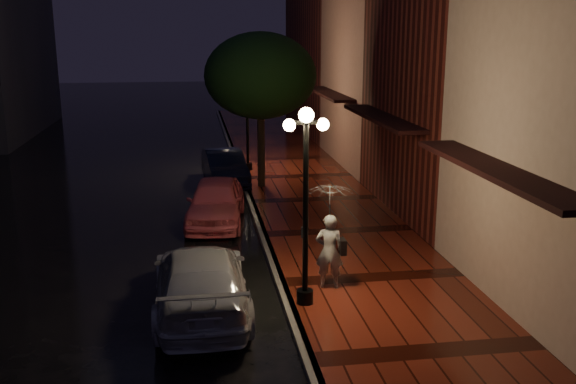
{
  "coord_description": "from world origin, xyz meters",
  "views": [
    {
      "loc": [
        -1.97,
        -17.9,
        6.0
      ],
      "look_at": [
        0.73,
        0.02,
        1.4
      ],
      "focal_mm": 40.0,
      "sensor_mm": 36.0,
      "label": 1
    }
  ],
  "objects_px": {
    "woman_with_umbrella": "(330,220)",
    "parking_meter": "(304,252)",
    "silver_car": "(201,281)",
    "streetlamp_far": "(247,113)",
    "navy_car": "(225,168)",
    "streetlamp_near": "(306,195)",
    "street_tree": "(261,78)",
    "pink_car": "(216,202)"
  },
  "relations": [
    {
      "from": "streetlamp_near",
      "to": "parking_meter",
      "type": "distance_m",
      "value": 1.75
    },
    {
      "from": "silver_car",
      "to": "parking_meter",
      "type": "relative_size",
      "value": 3.31
    },
    {
      "from": "streetlamp_far",
      "to": "silver_car",
      "type": "xyz_separation_m",
      "value": [
        -2.26,
        -13.77,
        -1.88
      ]
    },
    {
      "from": "navy_car",
      "to": "streetlamp_near",
      "type": "bearing_deg",
      "value": -90.21
    },
    {
      "from": "streetlamp_far",
      "to": "pink_car",
      "type": "relative_size",
      "value": 1.02
    },
    {
      "from": "streetlamp_near",
      "to": "woman_with_umbrella",
      "type": "xyz_separation_m",
      "value": [
        0.71,
        0.81,
        -0.82
      ]
    },
    {
      "from": "streetlamp_far",
      "to": "pink_car",
      "type": "xyz_separation_m",
      "value": [
        -1.67,
        -7.21,
        -1.88
      ]
    },
    {
      "from": "streetlamp_near",
      "to": "street_tree",
      "type": "height_order",
      "value": "street_tree"
    },
    {
      "from": "streetlamp_near",
      "to": "streetlamp_far",
      "type": "relative_size",
      "value": 1.0
    },
    {
      "from": "silver_car",
      "to": "woman_with_umbrella",
      "type": "relative_size",
      "value": 2.0
    },
    {
      "from": "woman_with_umbrella",
      "to": "silver_car",
      "type": "bearing_deg",
      "value": 25.35
    },
    {
      "from": "pink_car",
      "to": "navy_car",
      "type": "xyz_separation_m",
      "value": [
        0.57,
        5.3,
        -0.04
      ]
    },
    {
      "from": "street_tree",
      "to": "parking_meter",
      "type": "relative_size",
      "value": 3.89
    },
    {
      "from": "pink_car",
      "to": "silver_car",
      "type": "height_order",
      "value": "pink_car"
    },
    {
      "from": "streetlamp_near",
      "to": "woman_with_umbrella",
      "type": "distance_m",
      "value": 1.36
    },
    {
      "from": "street_tree",
      "to": "woman_with_umbrella",
      "type": "distance_m",
      "value": 10.48
    },
    {
      "from": "silver_car",
      "to": "pink_car",
      "type": "bearing_deg",
      "value": -95.81
    },
    {
      "from": "parking_meter",
      "to": "pink_car",
      "type": "bearing_deg",
      "value": 124.17
    },
    {
      "from": "navy_car",
      "to": "pink_car",
      "type": "bearing_deg",
      "value": -101.53
    },
    {
      "from": "navy_car",
      "to": "parking_meter",
      "type": "relative_size",
      "value": 2.77
    },
    {
      "from": "street_tree",
      "to": "navy_car",
      "type": "relative_size",
      "value": 1.4
    },
    {
      "from": "silver_car",
      "to": "woman_with_umbrella",
      "type": "height_order",
      "value": "woman_with_umbrella"
    },
    {
      "from": "silver_car",
      "to": "streetlamp_far",
      "type": "bearing_deg",
      "value": -99.96
    },
    {
      "from": "streetlamp_near",
      "to": "streetlamp_far",
      "type": "xyz_separation_m",
      "value": [
        0.0,
        14.0,
        0.0
      ]
    },
    {
      "from": "streetlamp_far",
      "to": "woman_with_umbrella",
      "type": "relative_size",
      "value": 1.74
    },
    {
      "from": "streetlamp_near",
      "to": "pink_car",
      "type": "bearing_deg",
      "value": 103.77
    },
    {
      "from": "parking_meter",
      "to": "streetlamp_near",
      "type": "bearing_deg",
      "value": -81.17
    },
    {
      "from": "woman_with_umbrella",
      "to": "parking_meter",
      "type": "bearing_deg",
      "value": 14.59
    },
    {
      "from": "silver_car",
      "to": "street_tree",
      "type": "bearing_deg",
      "value": -103.81
    },
    {
      "from": "woman_with_umbrella",
      "to": "parking_meter",
      "type": "xyz_separation_m",
      "value": [
        -0.59,
        -0.0,
        -0.73
      ]
    },
    {
      "from": "street_tree",
      "to": "silver_car",
      "type": "distance_m",
      "value": 11.6
    },
    {
      "from": "street_tree",
      "to": "silver_car",
      "type": "height_order",
      "value": "street_tree"
    },
    {
      "from": "navy_car",
      "to": "parking_meter",
      "type": "height_order",
      "value": "parking_meter"
    },
    {
      "from": "pink_car",
      "to": "streetlamp_far",
      "type": "bearing_deg",
      "value": 83.98
    },
    {
      "from": "silver_car",
      "to": "navy_car",
      "type": "bearing_deg",
      "value": -96.25
    },
    {
      "from": "parking_meter",
      "to": "street_tree",
      "type": "bearing_deg",
      "value": 106.77
    },
    {
      "from": "street_tree",
      "to": "woman_with_umbrella",
      "type": "height_order",
      "value": "street_tree"
    },
    {
      "from": "street_tree",
      "to": "navy_car",
      "type": "height_order",
      "value": "street_tree"
    },
    {
      "from": "street_tree",
      "to": "pink_car",
      "type": "relative_size",
      "value": 1.37
    },
    {
      "from": "street_tree",
      "to": "silver_car",
      "type": "relative_size",
      "value": 1.17
    },
    {
      "from": "pink_car",
      "to": "navy_car",
      "type": "relative_size",
      "value": 1.02
    },
    {
      "from": "streetlamp_far",
      "to": "navy_car",
      "type": "height_order",
      "value": "streetlamp_far"
    }
  ]
}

